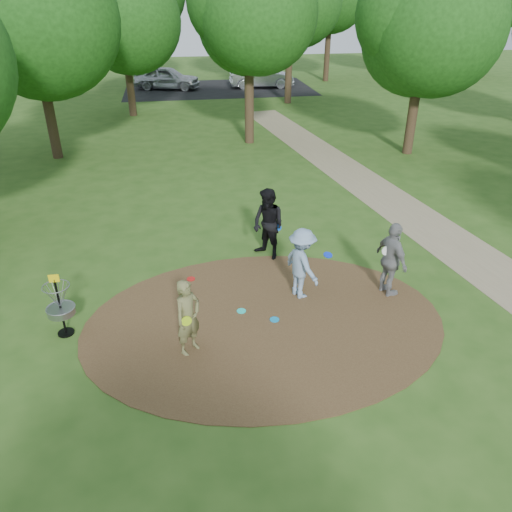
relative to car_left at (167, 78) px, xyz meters
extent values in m
plane|color=#2D5119|center=(1.85, -30.38, -0.83)|extent=(100.00, 100.00, 0.00)
cylinder|color=#47301C|center=(1.85, -30.38, -0.82)|extent=(8.40, 8.40, 0.02)
cube|color=#8C7A5B|center=(8.35, -28.38, -0.82)|extent=(7.55, 39.89, 0.01)
cube|color=black|center=(3.85, -0.38, -0.82)|extent=(14.00, 8.00, 0.01)
imported|color=olive|center=(0.09, -31.15, 0.04)|extent=(0.75, 0.73, 1.73)
cylinder|color=#ACDB18|center=(0.05, -31.34, 0.09)|extent=(0.22, 0.08, 0.22)
imported|color=#7D9ABB|center=(2.94, -29.43, 0.09)|extent=(1.07, 1.36, 1.84)
cylinder|color=#0D30EA|center=(3.61, -29.37, 0.25)|extent=(0.29, 0.28, 0.08)
imported|color=black|center=(2.52, -27.27, 0.20)|extent=(1.21, 1.26, 2.05)
cylinder|color=blue|center=(2.79, -27.27, 0.08)|extent=(0.23, 0.12, 0.22)
imported|color=gray|center=(5.14, -29.71, 0.15)|extent=(0.70, 1.22, 1.95)
cylinder|color=white|center=(4.95, -29.71, 0.42)|extent=(0.23, 0.12, 0.22)
cylinder|color=#1BDCCB|center=(1.37, -29.90, -0.80)|extent=(0.22, 0.22, 0.02)
cylinder|color=#0C90D2|center=(2.09, -30.38, -0.80)|extent=(0.22, 0.22, 0.02)
cylinder|color=red|center=(0.25, -28.21, -0.80)|extent=(0.22, 0.22, 0.02)
imported|color=#A4A8AC|center=(0.00, 0.00, 0.00)|extent=(5.20, 3.26, 1.65)
imported|color=#B8B8C0|center=(7.10, -0.55, -0.03)|extent=(4.90, 1.91, 1.59)
cylinder|color=black|center=(-2.65, -30.08, -0.15)|extent=(0.05, 0.05, 1.35)
cylinder|color=black|center=(-2.65, -30.08, -0.81)|extent=(0.36, 0.36, 0.04)
cylinder|color=gray|center=(-2.65, -30.08, -0.21)|extent=(0.60, 0.60, 0.16)
torus|color=gray|center=(-2.65, -30.08, -0.13)|extent=(0.63, 0.63, 0.03)
torus|color=gray|center=(-2.65, -30.08, 0.42)|extent=(0.58, 0.58, 0.02)
cube|color=yellow|center=(-2.65, -30.08, 0.62)|extent=(0.22, 0.02, 0.18)
cylinder|color=#332316|center=(-5.15, -16.38, 1.07)|extent=(0.44, 0.44, 3.80)
sphere|color=#184312|center=(-5.15, -16.38, 4.70)|extent=(6.26, 6.26, 6.26)
cylinder|color=#332316|center=(3.85, -15.38, 1.26)|extent=(0.44, 0.44, 4.18)
sphere|color=#184312|center=(3.85, -15.38, 4.80)|extent=(5.26, 5.26, 5.26)
cylinder|color=#332316|center=(10.85, -18.38, 0.98)|extent=(0.44, 0.44, 3.61)
sphere|color=#184312|center=(10.85, -18.38, 4.30)|extent=(5.52, 5.52, 5.52)
cylinder|color=#332316|center=(-2.15, -8.38, 0.88)|extent=(0.44, 0.44, 3.42)
sphere|color=#184312|center=(-2.15, -8.38, 4.14)|extent=(5.64, 5.64, 5.64)
cylinder|color=#332316|center=(7.85, -6.38, 1.36)|extent=(0.44, 0.44, 4.37)
sphere|color=#184312|center=(7.85, -6.38, 5.02)|extent=(5.35, 5.35, 5.35)
camera|label=1|loc=(0.07, -39.71, 6.08)|focal=35.00mm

